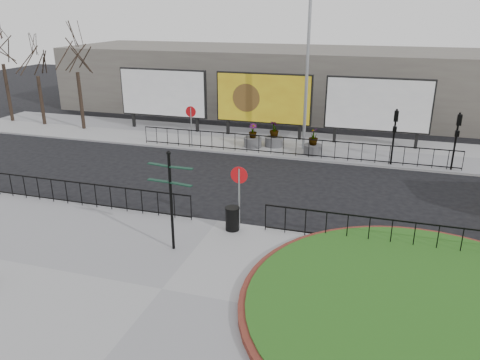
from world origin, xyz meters
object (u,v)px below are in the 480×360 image
at_px(billboard_mid, 263,99).
at_px(lamp_post, 307,68).
at_px(planter_c, 313,145).
at_px(fingerpost_sign, 171,191).
at_px(planter_b, 274,138).
at_px(planter_a, 253,140).
at_px(litter_bin, 232,219).

distance_m(billboard_mid, lamp_post, 4.23).
distance_m(lamp_post, planter_c, 4.35).
bearing_deg(lamp_post, fingerpost_sign, -99.29).
relative_size(planter_b, planter_c, 1.03).
xyz_separation_m(fingerpost_sign, planter_a, (-0.78, 13.09, -1.70)).
relative_size(fingerpost_sign, planter_c, 2.35).
xyz_separation_m(lamp_post, planter_c, (0.69, -0.93, -4.19)).
height_order(fingerpost_sign, litter_bin, fingerpost_sign).
bearing_deg(planter_a, lamp_post, 9.44).
relative_size(litter_bin, planter_b, 0.59).
xyz_separation_m(planter_a, planter_b, (1.20, 0.50, 0.08)).
relative_size(fingerpost_sign, litter_bin, 3.87).
height_order(fingerpost_sign, planter_a, fingerpost_sign).
bearing_deg(planter_a, planter_b, 22.70).
height_order(litter_bin, planter_b, planter_b).
relative_size(planter_a, planter_c, 0.94).
xyz_separation_m(litter_bin, planter_a, (-2.29, 11.10, -0.02)).
relative_size(lamp_post, planter_a, 6.53).
xyz_separation_m(billboard_mid, fingerpost_sign, (0.78, -15.56, -0.33)).
bearing_deg(planter_b, lamp_post, 0.00).
xyz_separation_m(lamp_post, planter_b, (-1.81, -0.00, -4.18)).
distance_m(lamp_post, planter_b, 4.56).
xyz_separation_m(lamp_post, fingerpost_sign, (-2.22, -13.59, -2.56)).
distance_m(fingerpost_sign, planter_a, 13.23).
height_order(billboard_mid, planter_c, billboard_mid).
height_order(planter_a, planter_c, planter_c).
relative_size(billboard_mid, planter_a, 4.39).
bearing_deg(lamp_post, planter_a, -170.56).
xyz_separation_m(fingerpost_sign, planter_b, (0.41, 13.59, -1.62)).
distance_m(planter_b, planter_c, 2.67).
bearing_deg(billboard_mid, planter_b, -58.78).
relative_size(lamp_post, planter_b, 5.95).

